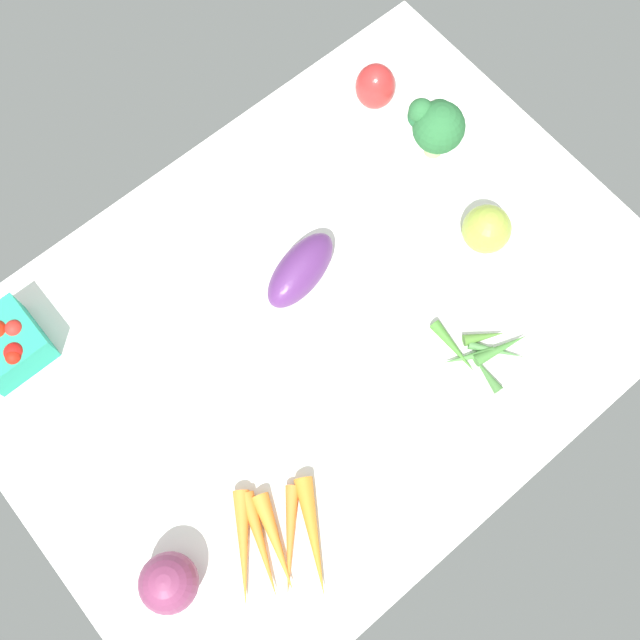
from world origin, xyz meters
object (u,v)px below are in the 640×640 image
at_px(broccoli_head, 436,125).
at_px(heirloom_tomato_green, 487,229).
at_px(eggplant, 301,270).
at_px(okra_pile, 481,351).
at_px(red_onion_near_basket, 169,583).
at_px(berry_basket, 6,344).
at_px(carrot_bunch, 279,542).
at_px(bell_pepper_red, 375,86).

relative_size(broccoli_head, heirloom_tomato_green, 1.47).
bearing_deg(heirloom_tomato_green, eggplant, -26.92).
distance_m(okra_pile, red_onion_near_basket, 0.56).
relative_size(berry_basket, red_onion_near_basket, 1.25).
bearing_deg(carrot_bunch, eggplant, -133.75).
height_order(eggplant, red_onion_near_basket, red_onion_near_basket).
distance_m(heirloom_tomato_green, bell_pepper_red, 0.31).
xyz_separation_m(broccoli_head, carrot_bunch, (0.60, 0.34, -0.06)).
distance_m(carrot_bunch, red_onion_near_basket, 0.16).
relative_size(okra_pile, carrot_bunch, 0.71).
bearing_deg(berry_basket, carrot_bunch, 105.50).
xyz_separation_m(broccoli_head, berry_basket, (0.73, -0.15, -0.03)).
bearing_deg(eggplant, berry_basket, 141.49).
height_order(berry_basket, bell_pepper_red, bell_pepper_red).
relative_size(okra_pile, red_onion_near_basket, 1.73).
distance_m(eggplant, carrot_bunch, 0.41).
height_order(okra_pile, carrot_bunch, carrot_bunch).
bearing_deg(carrot_bunch, red_onion_near_basket, -19.65).
bearing_deg(eggplant, carrot_bunch, -147.63).
bearing_deg(carrot_bunch, okra_pile, -177.10).
height_order(carrot_bunch, heirloom_tomato_green, heirloom_tomato_green).
height_order(carrot_bunch, bell_pepper_red, bell_pepper_red).
distance_m(okra_pile, broccoli_head, 0.37).
bearing_deg(red_onion_near_basket, carrot_bunch, 160.35).
xyz_separation_m(okra_pile, red_onion_near_basket, (0.56, -0.03, 0.03)).
relative_size(okra_pile, heirloom_tomato_green, 1.84).
height_order(okra_pile, bell_pepper_red, bell_pepper_red).
bearing_deg(heirloom_tomato_green, carrot_bunch, 16.00).
distance_m(bell_pepper_red, red_onion_near_basket, 0.84).
height_order(okra_pile, heirloom_tomato_green, heirloom_tomato_green).
xyz_separation_m(heirloom_tomato_green, red_onion_near_basket, (0.70, 0.10, 0.00)).
relative_size(carrot_bunch, red_onion_near_basket, 2.45).
height_order(heirloom_tomato_green, bell_pepper_red, bell_pepper_red).
bearing_deg(red_onion_near_basket, berry_basket, -91.74).
distance_m(carrot_bunch, bell_pepper_red, 0.75).
xyz_separation_m(carrot_bunch, berry_basket, (0.13, -0.48, 0.03)).
distance_m(okra_pile, bell_pepper_red, 0.48).
bearing_deg(red_onion_near_basket, bell_pepper_red, -150.53).
relative_size(heirloom_tomato_green, bell_pepper_red, 0.90).
bearing_deg(heirloom_tomato_green, okra_pile, 45.30).
bearing_deg(carrot_bunch, broccoli_head, -150.68).
relative_size(okra_pile, eggplant, 0.99).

